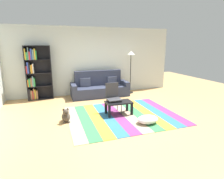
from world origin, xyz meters
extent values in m
plane|color=tan|center=(0.00, 0.00, 0.00)|extent=(14.00, 14.00, 0.00)
cube|color=silver|center=(0.00, 2.55, 1.35)|extent=(6.80, 0.10, 2.70)
cube|color=tan|center=(-1.22, -0.26, 0.01)|extent=(0.31, 2.46, 0.01)
cube|color=#387F4C|center=(-0.91, -0.26, 0.01)|extent=(0.31, 2.46, 0.01)
cube|color=gold|center=(-0.60, -0.26, 0.01)|extent=(0.31, 2.46, 0.01)
cube|color=teal|center=(-0.28, -0.26, 0.01)|extent=(0.31, 2.46, 0.01)
cube|color=#843370|center=(0.03, -0.26, 0.01)|extent=(0.31, 2.46, 0.01)
cube|color=tan|center=(0.34, -0.26, 0.01)|extent=(0.31, 2.46, 0.01)
cube|color=#387F4C|center=(0.65, -0.26, 0.01)|extent=(0.31, 2.46, 0.01)
cube|color=gold|center=(0.96, -0.26, 0.01)|extent=(0.31, 2.46, 0.01)
cube|color=teal|center=(1.27, -0.26, 0.01)|extent=(0.31, 2.46, 0.01)
cube|color=#843370|center=(1.58, -0.26, 0.01)|extent=(0.31, 2.46, 0.01)
cube|color=#2D3347|center=(0.10, 1.95, 0.20)|extent=(1.90, 0.80, 0.40)
cube|color=#2D3347|center=(0.10, 2.25, 0.70)|extent=(1.90, 0.20, 0.60)
cube|color=#2D3347|center=(-0.94, 1.95, 0.28)|extent=(0.18, 0.80, 0.56)
cube|color=#2D3347|center=(1.14, 1.95, 0.28)|extent=(0.18, 0.80, 0.56)
cube|color=#42475B|center=(-0.45, 2.13, 0.56)|extent=(0.42, 0.19, 0.36)
cube|color=#42475B|center=(0.65, 2.13, 0.56)|extent=(0.42, 0.19, 0.36)
cube|color=black|center=(-2.56, 2.30, 0.99)|extent=(0.04, 0.28, 1.98)
cube|color=black|center=(-1.69, 2.30, 0.99)|extent=(0.04, 0.28, 1.98)
cube|color=black|center=(-2.12, 2.43, 0.99)|extent=(0.90, 0.01, 1.98)
cube|color=black|center=(-2.12, 2.30, 0.02)|extent=(0.86, 0.28, 0.02)
cube|color=black|center=(-2.12, 2.30, 0.50)|extent=(0.86, 0.28, 0.02)
cube|color=black|center=(-2.12, 2.30, 0.99)|extent=(0.86, 0.28, 0.02)
cube|color=black|center=(-2.12, 2.30, 1.48)|extent=(0.86, 0.28, 0.02)
cube|color=black|center=(-2.12, 2.30, 1.96)|extent=(0.86, 0.28, 0.02)
cube|color=black|center=(-2.51, 2.27, 0.23)|extent=(0.05, 0.21, 0.40)
cube|color=#8C6647|center=(-2.45, 2.25, 0.20)|extent=(0.05, 0.17, 0.34)
cube|color=red|center=(-2.40, 2.27, 0.19)|extent=(0.03, 0.21, 0.32)
cube|color=#8C6647|center=(-2.36, 2.25, 0.23)|extent=(0.03, 0.17, 0.41)
cube|color=gold|center=(-2.32, 2.28, 0.21)|extent=(0.04, 0.21, 0.37)
cube|color=#8C6647|center=(-2.26, 2.27, 0.19)|extent=(0.05, 0.20, 0.33)
cube|color=orange|center=(-2.52, 2.29, 0.64)|extent=(0.03, 0.23, 0.26)
cube|color=green|center=(-2.47, 2.30, 0.66)|extent=(0.05, 0.25, 0.29)
cube|color=#8C6647|center=(-2.41, 2.29, 0.67)|extent=(0.05, 0.25, 0.31)
cube|color=#668C99|center=(-2.36, 2.26, 0.70)|extent=(0.04, 0.19, 0.38)
cube|color=green|center=(-2.31, 2.30, 0.67)|extent=(0.05, 0.26, 0.31)
cube|color=red|center=(-2.52, 2.26, 1.13)|extent=(0.03, 0.18, 0.27)
cube|color=#334CB2|center=(-2.47, 2.27, 1.20)|extent=(0.05, 0.20, 0.40)
cube|color=black|center=(-2.42, 2.25, 1.19)|extent=(0.04, 0.17, 0.39)
cube|color=gold|center=(-2.38, 2.28, 1.15)|extent=(0.03, 0.22, 0.30)
cube|color=orange|center=(-2.34, 2.26, 1.16)|extent=(0.03, 0.19, 0.31)
cube|color=silver|center=(-2.31, 2.28, 1.17)|extent=(0.04, 0.22, 0.34)
cube|color=gold|center=(-2.52, 2.25, 1.68)|extent=(0.04, 0.16, 0.39)
cube|color=green|center=(-2.47, 2.28, 1.62)|extent=(0.05, 0.23, 0.26)
cube|color=#668C99|center=(-2.42, 2.27, 1.70)|extent=(0.03, 0.21, 0.42)
cube|color=red|center=(-2.38, 2.25, 1.63)|extent=(0.05, 0.17, 0.28)
cube|color=#334CB2|center=(-2.32, 2.27, 1.68)|extent=(0.05, 0.20, 0.38)
cube|color=#668C99|center=(-2.26, 2.27, 1.66)|extent=(0.05, 0.20, 0.35)
cube|color=gold|center=(-2.21, 2.29, 1.68)|extent=(0.04, 0.23, 0.39)
cube|color=green|center=(-2.16, 2.28, 1.64)|extent=(0.03, 0.22, 0.32)
cube|color=black|center=(0.10, -0.13, 0.37)|extent=(0.76, 0.43, 0.04)
cube|color=black|center=(-0.24, -0.30, 0.18)|extent=(0.06, 0.06, 0.35)
cube|color=black|center=(0.44, -0.30, 0.18)|extent=(0.06, 0.06, 0.35)
cube|color=black|center=(-0.24, 0.05, 0.18)|extent=(0.06, 0.06, 0.35)
cube|color=black|center=(0.44, 0.05, 0.18)|extent=(0.06, 0.06, 0.35)
ellipsoid|color=white|center=(0.59, -0.97, 0.11)|extent=(0.56, 0.40, 0.21)
ellipsoid|color=#473D33|center=(-1.41, -0.16, 0.13)|extent=(0.22, 0.30, 0.26)
sphere|color=#473D33|center=(-1.41, -0.27, 0.30)|extent=(0.15, 0.15, 0.15)
ellipsoid|color=black|center=(-1.41, -0.33, 0.29)|extent=(0.06, 0.07, 0.05)
ellipsoid|color=black|center=(-1.47, -0.25, 0.36)|extent=(0.05, 0.04, 0.08)
ellipsoid|color=black|center=(-1.36, -0.25, 0.36)|extent=(0.05, 0.04, 0.08)
sphere|color=#473D33|center=(-1.47, -0.30, 0.03)|extent=(0.06, 0.06, 0.06)
sphere|color=#473D33|center=(-1.35, -0.30, 0.03)|extent=(0.06, 0.06, 0.06)
cylinder|color=black|center=(1.45, 2.06, 0.01)|extent=(0.26, 0.26, 0.02)
cylinder|color=black|center=(1.45, 2.06, 0.82)|extent=(0.03, 0.03, 1.59)
cone|color=white|center=(1.45, 2.06, 1.68)|extent=(0.32, 0.32, 0.14)
cube|color=black|center=(0.06, -0.06, 0.40)|extent=(0.09, 0.16, 0.02)
cube|color=#38383D|center=(0.00, 0.00, 0.44)|extent=(0.40, 0.40, 0.03)
cube|color=#38383D|center=(0.00, 0.18, 0.68)|extent=(0.40, 0.03, 0.44)
cylinder|color=#38383D|center=(-0.17, -0.17, 0.21)|extent=(0.02, 0.02, 0.42)
cylinder|color=#38383D|center=(0.17, -0.17, 0.21)|extent=(0.02, 0.02, 0.42)
cylinder|color=#38383D|center=(-0.17, 0.17, 0.21)|extent=(0.02, 0.02, 0.42)
cylinder|color=#38383D|center=(0.17, 0.17, 0.21)|extent=(0.02, 0.02, 0.42)
camera|label=1|loc=(-1.69, -4.82, 1.98)|focal=29.01mm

